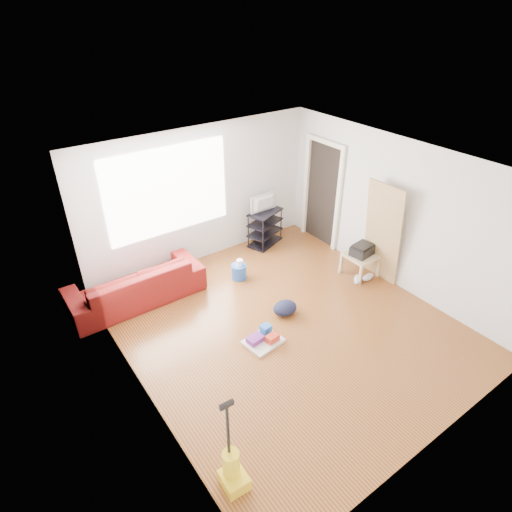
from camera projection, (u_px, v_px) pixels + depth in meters
room at (287, 250)px, 6.02m from camera, size 4.51×5.01×2.51m
sofa at (139, 299)px, 7.10m from camera, size 2.17×0.85×0.63m
tv_stand at (265, 227)px, 8.49m from camera, size 0.81×0.62×0.71m
tv at (265, 204)px, 8.22m from camera, size 0.59×0.08×0.34m
side_table at (361, 258)px, 7.54m from camera, size 0.52×0.52×0.42m
printer at (362, 250)px, 7.46m from camera, size 0.42×0.34×0.20m
bucket at (239, 278)px, 7.64m from camera, size 0.27×0.27×0.27m
toilet_paper at (240, 269)px, 7.54m from camera, size 0.11×0.11×0.10m
cleaning_tray at (263, 339)px, 6.21m from camera, size 0.57×0.48×0.19m
backpack at (285, 313)px, 6.79m from camera, size 0.42×0.34×0.22m
sneakers at (363, 278)px, 7.52m from camera, size 0.50×0.27×0.11m
vacuum at (232, 470)px, 4.33m from camera, size 0.26×0.30×1.19m
door_panel at (375, 277)px, 7.66m from camera, size 0.22×0.72×1.79m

